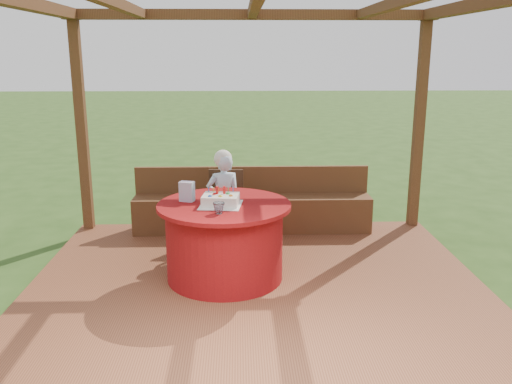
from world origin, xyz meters
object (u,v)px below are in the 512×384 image
chair (226,203)px  birthday_cake (221,200)px  table (225,241)px  elderly_woman (224,197)px  gift_bag (187,191)px  drinking_glass (219,208)px  bench (252,210)px

chair → birthday_cake: 1.21m
table → chair: bearing=90.8°
birthday_cake → elderly_woman: bearing=90.2°
table → birthday_cake: size_ratio=3.02×
elderly_woman → gift_bag: elderly_woman is taller
elderly_woman → gift_bag: bearing=-110.9°
birthday_cake → drinking_glass: 0.28m
birthday_cake → drinking_glass: size_ratio=3.91×
table → drinking_glass: 0.55m
bench → chair: 0.58m
gift_bag → drinking_glass: bearing=-36.3°
elderly_woman → drinking_glass: elderly_woman is taller
elderly_woman → drinking_glass: size_ratio=10.24×
birthday_cake → drinking_glass: birthday_cake is taller
table → birthday_cake: 0.44m
table → elderly_woman: size_ratio=1.16×
chair → birthday_cake: size_ratio=1.98×
bench → table: size_ratio=2.27×
birthday_cake → gift_bag: bearing=154.8°
bench → table: 1.56m
bench → drinking_glass: 1.98m
chair → gift_bag: bearing=-109.6°
table → chair: 1.11m
elderly_woman → drinking_glass: (-0.01, -1.32, 0.25)m
drinking_glass → bench: bearing=79.2°
bench → birthday_cake: size_ratio=6.88×
elderly_woman → birthday_cake: elderly_woman is taller
gift_bag → drinking_glass: 0.55m
chair → elderly_woman: (-0.02, -0.12, 0.11)m
birthday_cake → drinking_glass: (-0.01, -0.28, -0.00)m
bench → drinking_glass: (-0.35, -1.86, 0.57)m
table → drinking_glass: bearing=-96.6°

